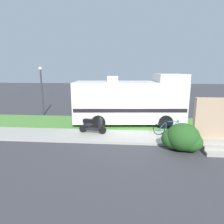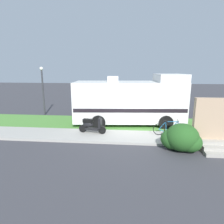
% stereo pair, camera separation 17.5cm
% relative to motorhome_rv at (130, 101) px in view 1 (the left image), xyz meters
% --- Properties ---
extents(ground_plane, '(80.00, 80.00, 0.00)m').
position_rel_motorhome_rv_xyz_m(ground_plane, '(0.39, -1.63, -1.60)').
color(ground_plane, '#38383D').
extents(sidewalk, '(24.00, 2.00, 0.12)m').
position_rel_motorhome_rv_xyz_m(sidewalk, '(0.39, -2.83, -1.54)').
color(sidewalk, '#9E9B93').
rests_on(sidewalk, ground).
extents(grass_strip, '(24.00, 3.40, 0.08)m').
position_rel_motorhome_rv_xyz_m(grass_strip, '(0.39, -0.13, -1.56)').
color(grass_strip, '#4C8438').
rests_on(grass_strip, ground).
extents(motorhome_rv, '(7.33, 3.21, 3.37)m').
position_rel_motorhome_rv_xyz_m(motorhome_rv, '(0.00, 0.00, 0.00)').
color(motorhome_rv, silver).
rests_on(motorhome_rv, ground).
extents(scooter, '(1.59, 0.55, 0.97)m').
position_rel_motorhome_rv_xyz_m(scooter, '(-2.18, -2.52, -1.02)').
color(scooter, black).
rests_on(scooter, ground).
extents(bicycle, '(1.70, 0.52, 0.88)m').
position_rel_motorhome_rv_xyz_m(bicycle, '(2.11, -2.57, -1.11)').
color(bicycle, black).
rests_on(bicycle, ground).
extents(pickup_truck_near, '(5.55, 2.38, 1.81)m').
position_rel_motorhome_rv_xyz_m(pickup_truck_near, '(0.54, 3.93, -0.63)').
color(pickup_truck_near, maroon).
rests_on(pickup_truck_near, ground).
extents(porch_steps, '(2.00, 1.26, 2.40)m').
position_rel_motorhome_rv_xyz_m(porch_steps, '(3.96, -3.92, -0.63)').
color(porch_steps, '#9E998E').
rests_on(porch_steps, ground).
extents(bush_by_porch, '(1.78, 1.34, 1.26)m').
position_rel_motorhome_rv_xyz_m(bush_by_porch, '(2.34, -4.31, -1.00)').
color(bush_by_porch, '#23511E').
rests_on(bush_by_porch, ground).
extents(bottle_green, '(0.08, 0.08, 0.29)m').
position_rel_motorhome_rv_xyz_m(bottle_green, '(3.91, -2.55, -1.36)').
color(bottle_green, navy).
rests_on(bottle_green, ground).
extents(street_lamp_post, '(0.28, 0.28, 3.86)m').
position_rel_motorhome_rv_xyz_m(street_lamp_post, '(-6.99, 1.97, 0.77)').
color(street_lamp_post, '#333338').
rests_on(street_lamp_post, ground).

